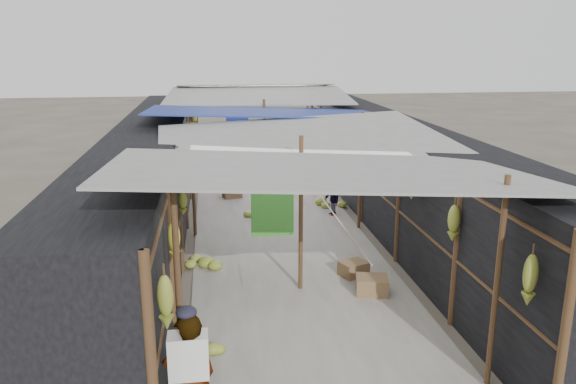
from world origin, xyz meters
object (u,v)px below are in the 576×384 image
crate_near (354,269)px  vendor_seated (332,196)px  black_basin (307,172)px  vendor_elderly (190,378)px  shopper_blue (236,157)px

crate_near → vendor_seated: 3.66m
crate_near → black_basin: 7.99m
vendor_elderly → vendor_seated: vendor_elderly is taller
vendor_elderly → vendor_seated: bearing=-125.8°
black_basin → vendor_elderly: (-3.26, -11.88, 0.63)m
vendor_seated → shopper_blue: bearing=-155.3°
crate_near → shopper_blue: 6.74m
black_basin → vendor_seated: size_ratio=0.62×
black_basin → shopper_blue: shopper_blue is taller
shopper_blue → black_basin: bearing=30.2°
crate_near → shopper_blue: shopper_blue is taller
black_basin → vendor_elderly: vendor_elderly is taller
crate_near → vendor_seated: size_ratio=0.46×
crate_near → vendor_seated: vendor_seated is taller
crate_near → shopper_blue: bearing=83.0°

